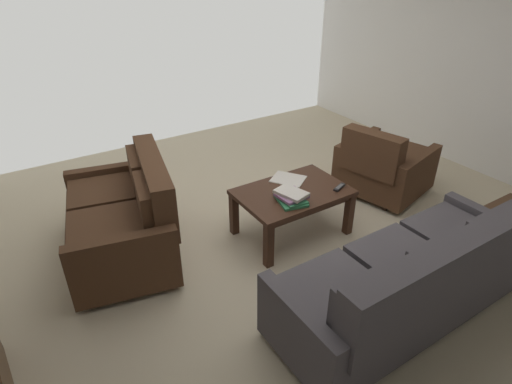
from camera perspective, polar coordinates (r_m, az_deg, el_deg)
The scene contains 9 objects.
ground_plane at distance 4.10m, azimuth 3.79°, elevation -5.86°, with size 5.79×5.82×0.01m, color beige.
wall_left at distance 5.67m, azimuth 29.79°, elevation 15.88°, with size 0.12×5.82×2.75m, color white.
sofa_main at distance 3.23m, azimuth 20.52°, elevation -11.11°, with size 2.04×0.79×0.86m.
loveseat_near at distance 3.82m, azimuth -17.31°, elevation -3.34°, with size 1.09×1.48×0.89m.
coffee_table at distance 3.91m, azimuth 4.97°, elevation -0.72°, with size 1.01×0.68×0.47m.
armchair_side at distance 4.84m, azimuth 16.88°, elevation 3.49°, with size 1.02×1.02×0.81m.
book_stack at distance 3.69m, azimuth 4.81°, elevation -0.61°, with size 0.29×0.33×0.09m.
tv_remote at distance 3.97m, azimuth 11.29°, elevation 0.64°, with size 0.17×0.10×0.02m.
loose_magazine at distance 4.07m, azimuth 4.40°, elevation 1.78°, with size 0.25×0.31×0.01m, color silver.
Camera 1 is at (2.02, 2.66, 2.37)m, focal length 29.40 mm.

